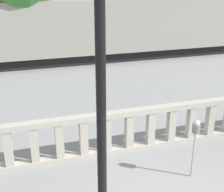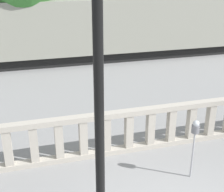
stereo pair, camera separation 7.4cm
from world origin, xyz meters
TOP-DOWN VIEW (x-y plane):
  - balustrade at (0.00, 3.36)m, footprint 13.46×0.24m
  - lamppost at (-1.39, 0.88)m, footprint 0.36×0.36m
  - parking_meter at (1.04, 1.87)m, footprint 0.18×0.18m
  - train_far at (1.36, 22.15)m, footprint 20.78×2.80m

SIDE VIEW (x-z plane):
  - balustrade at x=0.00m, z-range 0.00..1.21m
  - parking_meter at x=1.04m, z-range 0.46..1.94m
  - train_far at x=1.36m, z-range -0.20..3.67m
  - lamppost at x=-1.39m, z-range -0.02..5.86m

